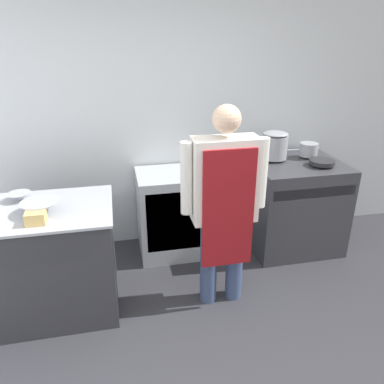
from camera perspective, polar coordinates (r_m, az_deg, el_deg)
The scene contains 11 objects.
wall_back at distance 3.84m, azimuth -3.67°, elevation 11.37°, with size 8.00×0.05×2.70m.
prep_counter at distance 3.24m, azimuth -21.08°, elevation -9.69°, with size 1.08×0.77×0.91m.
stove at distance 4.07m, azimuth 15.13°, elevation -1.88°, with size 0.90×0.78×0.95m.
fridge_unit at distance 3.82m, azimuth -2.91°, elevation -3.23°, with size 0.70×0.57×0.87m.
person_cook at distance 2.90m, azimuth 4.94°, elevation -0.86°, with size 0.68×0.24×1.67m.
mixing_bowl at distance 2.94m, azimuth -22.15°, elevation -2.20°, with size 0.28×0.28×0.09m.
small_bowl at distance 3.24m, azimuth -24.83°, elevation -0.67°, with size 0.18×0.18×0.06m.
plastic_tub at distance 2.81m, azimuth -22.70°, elevation -3.56°, with size 0.13×0.13×0.09m.
stock_pot at distance 3.89m, azimuth 12.48°, elevation 7.02°, with size 0.26×0.26×0.28m.
saute_pan at distance 3.86m, azimuth 19.18°, elevation 4.34°, with size 0.24×0.24×0.04m.
sauce_pot at distance 4.08m, azimuth 17.35°, elevation 6.21°, with size 0.18×0.18×0.13m.
Camera 1 is at (-0.55, -1.64, 2.12)m, focal length 35.00 mm.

